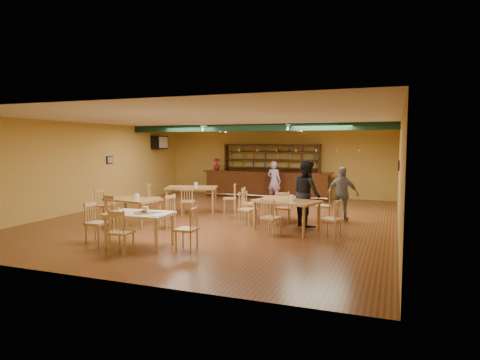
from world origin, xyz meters
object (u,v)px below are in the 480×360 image
at_px(patron_right_a, 307,193).
at_px(dining_table_b, 285,208).
at_px(near_table, 140,229).
at_px(dining_table_c, 133,212).
at_px(patron_bar, 274,181).
at_px(dining_table_a, 192,199).
at_px(bar_counter, 267,185).
at_px(dining_table_d, 287,216).

bearing_deg(patron_right_a, dining_table_b, 8.43).
bearing_deg(near_table, patron_right_a, 46.84).
height_order(dining_table_c, patron_bar, patron_bar).
distance_m(dining_table_a, patron_bar, 3.96).
bearing_deg(patron_right_a, bar_counter, -9.39).
xyz_separation_m(dining_table_c, patron_right_a, (4.66, 1.47, 0.55)).
distance_m(dining_table_b, dining_table_c, 4.48).
bearing_deg(near_table, dining_table_a, 101.03).
distance_m(dining_table_b, patron_right_a, 1.27).
distance_m(bar_counter, dining_table_b, 5.06).
bearing_deg(dining_table_b, dining_table_a, 165.44).
relative_size(dining_table_d, patron_bar, 1.02).
height_order(dining_table_a, dining_table_d, dining_table_a).
xyz_separation_m(dining_table_a, patron_bar, (1.90, 3.45, 0.38)).
distance_m(dining_table_a, near_table, 4.81).
xyz_separation_m(dining_table_c, near_table, (1.61, -2.05, 0.01)).
distance_m(dining_table_b, near_table, 4.87).
relative_size(dining_table_c, dining_table_d, 0.91).
height_order(bar_counter, dining_table_d, bar_counter).
bearing_deg(bar_counter, near_table, -91.62).
bearing_deg(dining_table_d, dining_table_c, -154.09).
relative_size(dining_table_c, patron_right_a, 0.80).
relative_size(dining_table_a, patron_right_a, 0.91).
height_order(bar_counter, dining_table_a, bar_counter).
xyz_separation_m(dining_table_a, near_table, (1.11, -4.68, -0.04)).
xyz_separation_m(dining_table_c, dining_table_d, (4.29, 0.69, 0.04)).
height_order(dining_table_b, patron_bar, patron_bar).
height_order(dining_table_a, dining_table_b, dining_table_a).
bearing_deg(dining_table_a, dining_table_d, -45.11).
xyz_separation_m(dining_table_d, near_table, (-2.68, -2.73, -0.03)).
bearing_deg(patron_right_a, dining_table_d, 118.46).
distance_m(near_table, patron_right_a, 4.69).
xyz_separation_m(bar_counter, dining_table_d, (2.43, -6.23, -0.16)).
distance_m(dining_table_d, near_table, 3.83).
xyz_separation_m(bar_counter, patron_bar, (0.55, -0.83, 0.24)).
xyz_separation_m(dining_table_b, near_table, (-2.25, -4.32, 0.04)).
bearing_deg(bar_counter, dining_table_b, -66.75).
relative_size(dining_table_a, dining_table_b, 1.24).
relative_size(dining_table_a, patron_bar, 1.05).
height_order(dining_table_a, near_table, dining_table_a).
height_order(dining_table_a, patron_right_a, patron_right_a).
distance_m(dining_table_b, dining_table_d, 1.65).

